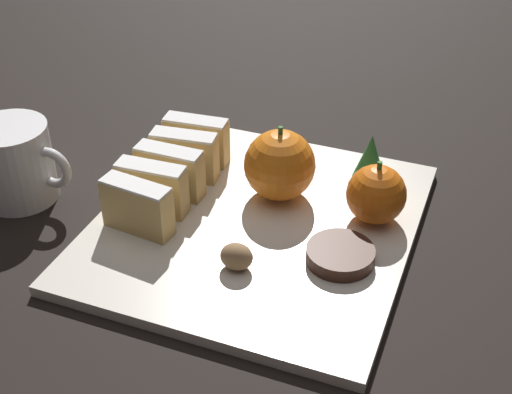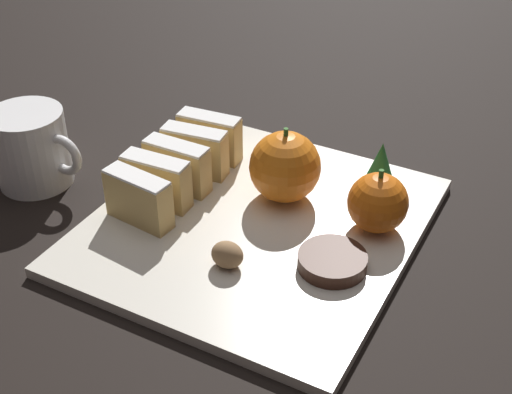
{
  "view_description": "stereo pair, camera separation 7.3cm",
  "coord_description": "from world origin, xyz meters",
  "px_view_note": "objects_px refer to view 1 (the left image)",
  "views": [
    {
      "loc": [
        0.22,
        -0.56,
        0.46
      ],
      "look_at": [
        0.0,
        0.0,
        0.04
      ],
      "focal_mm": 50.0,
      "sensor_mm": 36.0,
      "label": 1
    },
    {
      "loc": [
        0.28,
        -0.53,
        0.46
      ],
      "look_at": [
        0.0,
        0.0,
        0.04
      ],
      "focal_mm": 50.0,
      "sensor_mm": 36.0,
      "label": 2
    }
  ],
  "objects_px": {
    "orange_near": "(280,165)",
    "walnut": "(237,257)",
    "coffee_mug": "(16,163)",
    "chocolate_cookie": "(340,255)"
  },
  "relations": [
    {
      "from": "orange_near",
      "to": "walnut",
      "type": "xyz_separation_m",
      "value": [
        0.0,
        -0.13,
        -0.03
      ]
    },
    {
      "from": "walnut",
      "to": "coffee_mug",
      "type": "relative_size",
      "value": 0.28
    },
    {
      "from": "chocolate_cookie",
      "to": "coffee_mug",
      "type": "relative_size",
      "value": 0.58
    },
    {
      "from": "chocolate_cookie",
      "to": "coffee_mug",
      "type": "xyz_separation_m",
      "value": [
        -0.37,
        -0.01,
        0.03
      ]
    },
    {
      "from": "orange_near",
      "to": "chocolate_cookie",
      "type": "relative_size",
      "value": 1.28
    },
    {
      "from": "walnut",
      "to": "coffee_mug",
      "type": "xyz_separation_m",
      "value": [
        -0.28,
        0.04,
        0.02
      ]
    },
    {
      "from": "orange_near",
      "to": "chocolate_cookie",
      "type": "bearing_deg",
      "value": -42.4
    },
    {
      "from": "orange_near",
      "to": "chocolate_cookie",
      "type": "height_order",
      "value": "orange_near"
    },
    {
      "from": "orange_near",
      "to": "walnut",
      "type": "distance_m",
      "value": 0.13
    },
    {
      "from": "orange_near",
      "to": "coffee_mug",
      "type": "xyz_separation_m",
      "value": [
        -0.27,
        -0.09,
        -0.01
      ]
    },
    {
      "from": "orange_near",
      "to": "walnut",
      "type": "height_order",
      "value": "orange_near"
    },
    {
      "from": "orange_near",
      "to": "coffee_mug",
      "type": "bearing_deg",
      "value": -161.69
    },
    {
      "from": "chocolate_cookie",
      "to": "coffee_mug",
      "type": "bearing_deg",
      "value": -179.12
    },
    {
      "from": "walnut",
      "to": "chocolate_cookie",
      "type": "xyz_separation_m",
      "value": [
        0.09,
        0.04,
        -0.01
      ]
    },
    {
      "from": "walnut",
      "to": "coffee_mug",
      "type": "distance_m",
      "value": 0.28
    }
  ]
}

